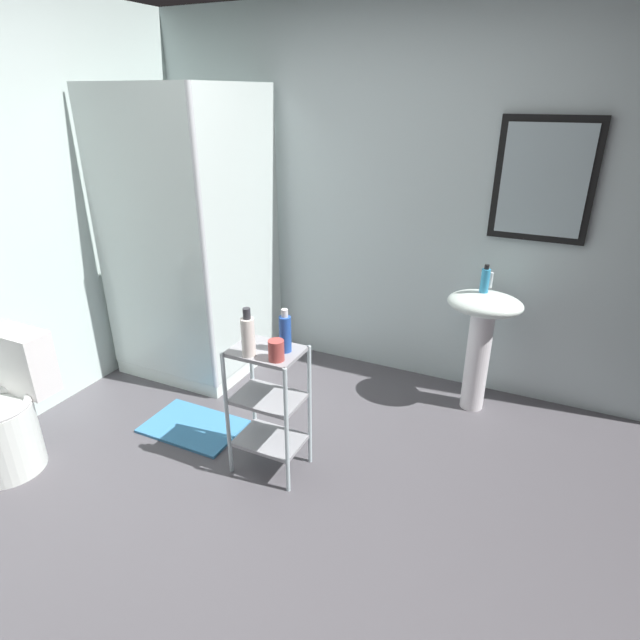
{
  "coord_description": "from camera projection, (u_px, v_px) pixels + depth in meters",
  "views": [
    {
      "loc": [
        1.09,
        -1.59,
        1.94
      ],
      "look_at": [
        0.05,
        0.6,
        0.87
      ],
      "focal_mm": 29.02,
      "sensor_mm": 36.0,
      "label": 1
    }
  ],
  "objects": [
    {
      "name": "shower_stall",
      "position": [
        201.0,
        311.0,
        3.81
      ],
      "size": [
        0.92,
        0.92,
        2.0
      ],
      "color": "white",
      "rests_on": "ground_plane"
    },
    {
      "name": "wall_back",
      "position": [
        393.0,
        202.0,
        3.54
      ],
      "size": [
        4.2,
        0.14,
        2.5
      ],
      "color": "silver",
      "rests_on": "ground_plane"
    },
    {
      "name": "toilet",
      "position": [
        7.0,
        416.0,
        2.83
      ],
      "size": [
        0.37,
        0.49,
        0.76
      ],
      "color": "white",
      "rests_on": "ground_plane"
    },
    {
      "name": "ground_plane",
      "position": [
        258.0,
        527.0,
        2.53
      ],
      "size": [
        4.2,
        4.2,
        0.02
      ],
      "primitive_type": "cube",
      "color": "#514E53"
    },
    {
      "name": "lotion_bottle_white",
      "position": [
        248.0,
        336.0,
        2.53
      ],
      "size": [
        0.07,
        0.07,
        0.25
      ],
      "color": "white",
      "rests_on": "storage_cart"
    },
    {
      "name": "shampoo_bottle_blue",
      "position": [
        285.0,
        333.0,
        2.57
      ],
      "size": [
        0.06,
        0.06,
        0.23
      ],
      "color": "#2652B4",
      "rests_on": "storage_cart"
    },
    {
      "name": "pedestal_sink",
      "position": [
        482.0,
        328.0,
        3.25
      ],
      "size": [
        0.46,
        0.37,
        0.81
      ],
      "color": "white",
      "rests_on": "ground_plane"
    },
    {
      "name": "hand_soap_bottle",
      "position": [
        485.0,
        280.0,
        3.15
      ],
      "size": [
        0.05,
        0.05,
        0.18
      ],
      "color": "#389ED1",
      "rests_on": "pedestal_sink"
    },
    {
      "name": "storage_cart",
      "position": [
        268.0,
        400.0,
        2.75
      ],
      "size": [
        0.38,
        0.28,
        0.74
      ],
      "color": "silver",
      "rests_on": "ground_plane"
    },
    {
      "name": "sink_faucet",
      "position": [
        490.0,
        280.0,
        3.24
      ],
      "size": [
        0.03,
        0.03,
        0.1
      ],
      "primitive_type": "cylinder",
      "color": "silver",
      "rests_on": "pedestal_sink"
    },
    {
      "name": "bath_mat",
      "position": [
        193.0,
        426.0,
        3.26
      ],
      "size": [
        0.6,
        0.4,
        0.02
      ],
      "primitive_type": "cube",
      "color": "teal",
      "rests_on": "ground_plane"
    },
    {
      "name": "rinse_cup",
      "position": [
        276.0,
        350.0,
        2.5
      ],
      "size": [
        0.08,
        0.08,
        0.1
      ],
      "primitive_type": "cylinder",
      "color": "#B24742",
      "rests_on": "storage_cart"
    }
  ]
}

